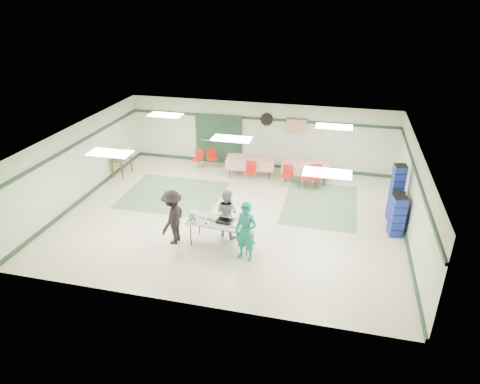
% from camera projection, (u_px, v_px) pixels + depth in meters
% --- Properties ---
extents(floor, '(11.00, 11.00, 0.00)m').
position_uv_depth(floor, '(232.00, 215.00, 14.25)').
color(floor, beige).
rests_on(floor, ground).
extents(ceiling, '(11.00, 11.00, 0.00)m').
position_uv_depth(ceiling, '(232.00, 138.00, 13.07)').
color(ceiling, silver).
rests_on(ceiling, wall_back).
extents(wall_back, '(11.00, 0.00, 11.00)m').
position_uv_depth(wall_back, '(259.00, 135.00, 17.60)').
color(wall_back, beige).
rests_on(wall_back, floor).
extents(wall_front, '(11.00, 0.00, 11.00)m').
position_uv_depth(wall_front, '(182.00, 257.00, 9.73)').
color(wall_front, beige).
rests_on(wall_front, floor).
extents(wall_left, '(0.00, 9.00, 9.00)m').
position_uv_depth(wall_left, '(79.00, 163.00, 14.83)').
color(wall_left, beige).
rests_on(wall_left, floor).
extents(wall_right, '(0.00, 9.00, 9.00)m').
position_uv_depth(wall_right, '(414.00, 196.00, 12.50)').
color(wall_right, beige).
rests_on(wall_right, floor).
extents(trim_back, '(11.00, 0.06, 0.10)m').
position_uv_depth(trim_back, '(260.00, 119.00, 17.27)').
color(trim_back, '#1E3826').
rests_on(trim_back, wall_back).
extents(baseboard_back, '(11.00, 0.06, 0.12)m').
position_uv_depth(baseboard_back, '(259.00, 164.00, 18.14)').
color(baseboard_back, '#1E3826').
rests_on(baseboard_back, floor).
extents(trim_left, '(0.06, 9.00, 0.10)m').
position_uv_depth(trim_left, '(76.00, 144.00, 14.51)').
color(trim_left, '#1E3826').
rests_on(trim_left, wall_back).
extents(baseboard_left, '(0.06, 9.00, 0.12)m').
position_uv_depth(baseboard_left, '(85.00, 197.00, 15.38)').
color(baseboard_left, '#1E3826').
rests_on(baseboard_left, floor).
extents(trim_right, '(0.06, 9.00, 0.10)m').
position_uv_depth(trim_right, '(417.00, 174.00, 12.20)').
color(trim_right, '#1E3826').
rests_on(trim_right, wall_back).
extents(baseboard_right, '(0.06, 9.00, 0.12)m').
position_uv_depth(baseboard_right, '(405.00, 234.00, 13.07)').
color(baseboard_right, '#1E3826').
rests_on(baseboard_right, floor).
extents(green_patch_a, '(3.50, 3.00, 0.01)m').
position_uv_depth(green_patch_a, '(173.00, 195.00, 15.65)').
color(green_patch_a, gray).
rests_on(green_patch_a, floor).
extents(green_patch_b, '(2.50, 3.50, 0.01)m').
position_uv_depth(green_patch_b, '(320.00, 204.00, 14.97)').
color(green_patch_b, gray).
rests_on(green_patch_b, floor).
extents(double_door_left, '(0.90, 0.06, 2.10)m').
position_uv_depth(double_door_left, '(208.00, 138.00, 18.14)').
color(double_door_left, gray).
rests_on(double_door_left, floor).
extents(double_door_right, '(0.90, 0.06, 2.10)m').
position_uv_depth(double_door_right, '(230.00, 140.00, 17.94)').
color(double_door_right, gray).
rests_on(double_door_right, floor).
extents(door_frame, '(2.00, 0.03, 2.15)m').
position_uv_depth(door_frame, '(219.00, 139.00, 18.03)').
color(door_frame, '#1E3826').
rests_on(door_frame, floor).
extents(wall_fan, '(0.50, 0.10, 0.50)m').
position_uv_depth(wall_fan, '(267.00, 119.00, 17.18)').
color(wall_fan, black).
rests_on(wall_fan, wall_back).
extents(scroll_banner, '(0.80, 0.02, 0.60)m').
position_uv_depth(scroll_banner, '(296.00, 126.00, 17.01)').
color(scroll_banner, tan).
rests_on(scroll_banner, wall_back).
extents(serving_table, '(2.03, 0.96, 0.76)m').
position_uv_depth(serving_table, '(222.00, 223.00, 12.35)').
color(serving_table, '#9D9D99').
rests_on(serving_table, floor).
extents(sheet_tray_right, '(0.59, 0.47, 0.02)m').
position_uv_depth(sheet_tray_right, '(240.00, 224.00, 12.20)').
color(sheet_tray_right, silver).
rests_on(sheet_tray_right, serving_table).
extents(sheet_tray_mid, '(0.56, 0.44, 0.02)m').
position_uv_depth(sheet_tray_mid, '(217.00, 219.00, 12.48)').
color(sheet_tray_mid, silver).
rests_on(sheet_tray_mid, serving_table).
extents(sheet_tray_left, '(0.63, 0.50, 0.02)m').
position_uv_depth(sheet_tray_left, '(200.00, 222.00, 12.31)').
color(sheet_tray_left, silver).
rests_on(sheet_tray_left, serving_table).
extents(baking_pan, '(0.47, 0.31, 0.08)m').
position_uv_depth(baking_pan, '(225.00, 221.00, 12.29)').
color(baking_pan, black).
rests_on(baking_pan, serving_table).
extents(foam_box_stack, '(0.23, 0.22, 0.20)m').
position_uv_depth(foam_box_stack, '(194.00, 215.00, 12.50)').
color(foam_box_stack, white).
rests_on(foam_box_stack, serving_table).
extents(volunteer_teal, '(0.72, 0.57, 1.73)m').
position_uv_depth(volunteer_teal, '(246.00, 232.00, 11.64)').
color(volunteer_teal, '#127F73').
rests_on(volunteer_teal, floor).
extents(volunteer_grey, '(0.91, 0.82, 1.53)m').
position_uv_depth(volunteer_grey, '(227.00, 213.00, 12.82)').
color(volunteer_grey, '#95959A').
rests_on(volunteer_grey, floor).
extents(volunteer_dark, '(0.73, 1.14, 1.68)m').
position_uv_depth(volunteer_dark, '(173.00, 217.00, 12.42)').
color(volunteer_dark, black).
rests_on(volunteer_dark, floor).
extents(dining_table_a, '(1.79, 0.81, 0.77)m').
position_uv_depth(dining_table_a, '(306.00, 167.00, 16.52)').
color(dining_table_a, red).
rests_on(dining_table_a, floor).
extents(dining_table_b, '(1.96, 1.05, 0.77)m').
position_uv_depth(dining_table_b, '(250.00, 162.00, 16.99)').
color(dining_table_b, red).
rests_on(dining_table_b, floor).
extents(chair_a, '(0.41, 0.41, 0.83)m').
position_uv_depth(chair_a, '(307.00, 175.00, 16.02)').
color(chair_a, red).
rests_on(chair_a, floor).
extents(chair_b, '(0.44, 0.44, 0.82)m').
position_uv_depth(chair_b, '(287.00, 173.00, 16.19)').
color(chair_b, red).
rests_on(chair_b, floor).
extents(chair_c, '(0.54, 0.54, 0.92)m').
position_uv_depth(chair_c, '(316.00, 174.00, 15.94)').
color(chair_c, red).
rests_on(chair_c, floor).
extents(chair_d, '(0.40, 0.40, 0.83)m').
position_uv_depth(chair_d, '(250.00, 170.00, 16.49)').
color(chair_d, red).
rests_on(chair_d, floor).
extents(chair_loose_a, '(0.55, 0.55, 0.83)m').
position_uv_depth(chair_loose_a, '(212.00, 156.00, 17.78)').
color(chair_loose_a, red).
rests_on(chair_loose_a, floor).
extents(chair_loose_b, '(0.45, 0.45, 0.81)m').
position_uv_depth(chair_loose_b, '(199.00, 157.00, 17.74)').
color(chair_loose_b, red).
rests_on(chair_loose_b, floor).
extents(crate_stack_blue_a, '(0.42, 0.42, 1.92)m').
position_uv_depth(crate_stack_blue_a, '(396.00, 193.00, 13.58)').
color(crate_stack_blue_a, '#1A379E').
rests_on(crate_stack_blue_a, floor).
extents(crate_stack_red, '(0.45, 0.45, 1.24)m').
position_uv_depth(crate_stack_red, '(396.00, 211.00, 13.24)').
color(crate_stack_red, '#A41D10').
rests_on(crate_stack_red, floor).
extents(crate_stack_blue_b, '(0.47, 0.47, 1.30)m').
position_uv_depth(crate_stack_blue_b, '(397.00, 216.00, 12.86)').
color(crate_stack_blue_b, '#1A379E').
rests_on(crate_stack_blue_b, floor).
extents(printer_table, '(0.59, 0.86, 0.74)m').
position_uv_depth(printer_table, '(121.00, 160.00, 17.02)').
color(printer_table, brown).
rests_on(printer_table, floor).
extents(office_printer, '(0.61, 0.56, 0.42)m').
position_uv_depth(office_printer, '(120.00, 152.00, 16.89)').
color(office_printer, '#BABBB6').
rests_on(office_printer, printer_table).
extents(broom, '(0.04, 0.22, 1.35)m').
position_uv_depth(broom, '(110.00, 165.00, 16.38)').
color(broom, brown).
rests_on(broom, floor).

